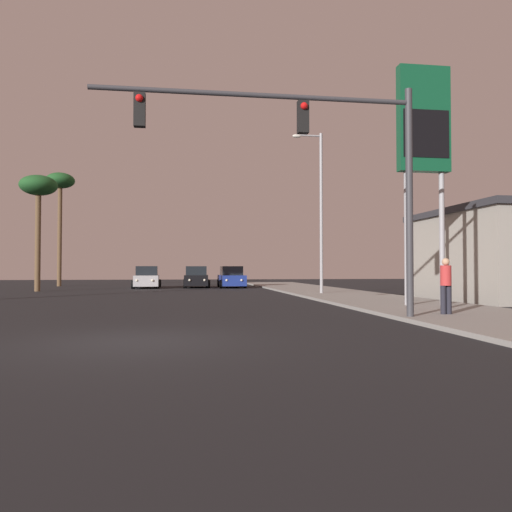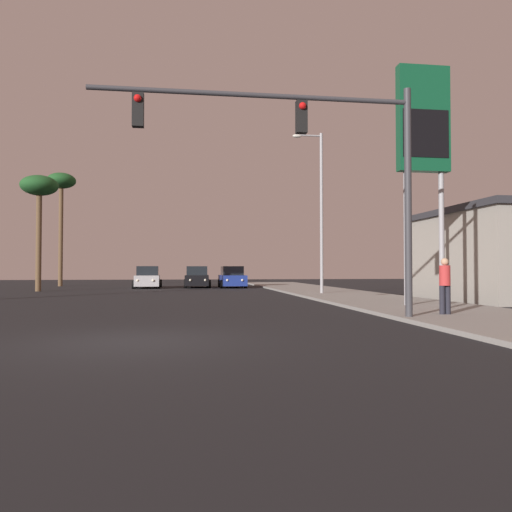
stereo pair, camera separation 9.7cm
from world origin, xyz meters
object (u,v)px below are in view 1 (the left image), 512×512
pedestrian_on_sidewalk (446,283)px  street_lamp (319,204)px  car_black (196,278)px  car_blue (231,278)px  gas_station_sign (424,132)px  palm_tree_far (60,188)px  car_silver (147,278)px  traffic_light_mast (318,149)px  palm_tree_mid (38,191)px

pedestrian_on_sidewalk → street_lamp: bearing=91.1°
car_black → car_blue: same height
gas_station_sign → palm_tree_far: palm_tree_far is taller
car_silver → palm_tree_far: palm_tree_far is taller
traffic_light_mast → palm_tree_far: 34.24m
street_lamp → pedestrian_on_sidewalk: 13.84m
car_silver → gas_station_sign: gas_station_sign is taller
car_blue → street_lamp: 13.25m
palm_tree_mid → palm_tree_far: bearing=95.8°
gas_station_sign → pedestrian_on_sidewalk: gas_station_sign is taller
car_silver → car_blue: size_ratio=1.00×
car_black → traffic_light_mast: size_ratio=0.49×
car_black → gas_station_sign: gas_station_sign is taller
street_lamp → palm_tree_mid: 18.51m
street_lamp → palm_tree_mid: bearing=157.1°
car_silver → traffic_light_mast: 26.92m
street_lamp → gas_station_sign: same height
traffic_light_mast → street_lamp: street_lamp is taller
pedestrian_on_sidewalk → palm_tree_mid: size_ratio=0.22×
gas_station_sign → palm_tree_far: 33.12m
street_lamp → gas_station_sign: 9.79m
car_blue → street_lamp: (3.82, -11.92, 4.36)m
palm_tree_mid → car_blue: bearing=19.8°
car_blue → palm_tree_mid: 15.18m
car_black → palm_tree_far: 14.53m
gas_station_sign → car_silver: bearing=118.6°
pedestrian_on_sidewalk → palm_tree_mid: (-17.24, 20.39, 5.56)m
car_silver → car_blue: bearing=177.1°
car_blue → pedestrian_on_sidewalk: size_ratio=2.60×
car_silver → pedestrian_on_sidewalk: pedestrian_on_sidewalk is taller
car_black → palm_tree_mid: bearing=29.5°
car_black → palm_tree_mid: palm_tree_mid is taller
street_lamp → pedestrian_on_sidewalk: size_ratio=5.39×
car_blue → gas_station_sign: gas_station_sign is taller
gas_station_sign → palm_tree_far: size_ratio=0.93×
palm_tree_mid → pedestrian_on_sidewalk: bearing=-49.8°
car_black → car_blue: size_ratio=1.00×
traffic_light_mast → gas_station_sign: gas_station_sign is taller
gas_station_sign → palm_tree_mid: (-18.44, 16.74, -0.02)m
car_blue → traffic_light_mast: traffic_light_mast is taller
traffic_light_mast → street_lamp: bearing=74.6°
car_black → car_blue: 2.81m
traffic_light_mast → street_lamp: (3.80, 13.77, 0.31)m
palm_tree_mid → palm_tree_far: 10.22m
street_lamp → palm_tree_far: palm_tree_far is taller
traffic_light_mast → pedestrian_on_sidewalk: (4.05, 0.55, -3.77)m
car_silver → palm_tree_mid: (-6.66, -4.86, 5.83)m
pedestrian_on_sidewalk → palm_tree_far: bearing=121.0°
pedestrian_on_sidewalk → palm_tree_far: size_ratio=0.17×
car_black → palm_tree_mid: (-10.46, -5.44, 5.83)m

